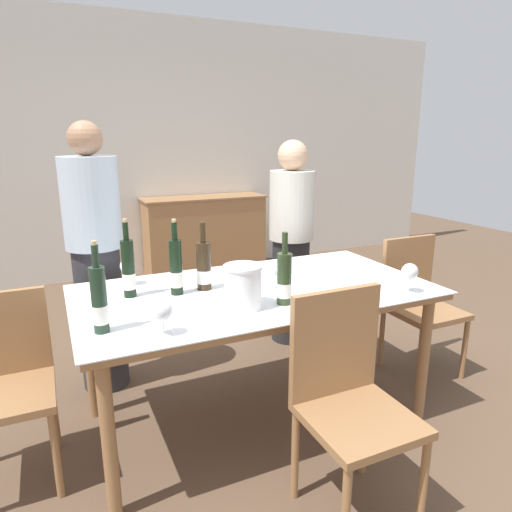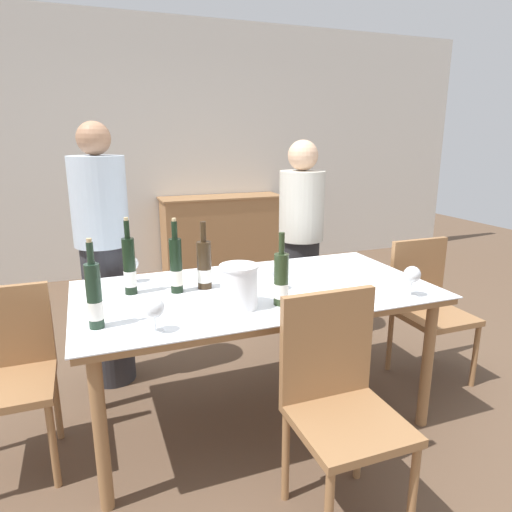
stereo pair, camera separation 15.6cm
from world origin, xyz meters
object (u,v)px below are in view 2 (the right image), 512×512
object	(u,v)px
wine_glass_2	(131,264)
wine_bottle_2	(281,280)
person_guest_left	(301,245)
wine_bottle_1	(94,297)
chair_left_end	(6,367)
chair_near_front	(338,393)
ice_bucket	(239,285)
dining_table	(256,301)
wine_glass_0	(412,275)
wine_bottle_0	(130,267)
wine_bottle_3	(176,266)
wine_glass_1	(275,271)
chair_right_end	(426,300)
wine_bottle_4	(204,266)
wine_glass_3	(154,309)
sideboard_cabinet	(222,234)
person_host	(104,259)

from	to	relation	value
wine_glass_2	wine_bottle_2	bearing A→B (deg)	-43.80
person_guest_left	wine_bottle_1	bearing A→B (deg)	-144.15
chair_left_end	chair_near_front	xyz separation A→B (m)	(1.31, -0.80, 0.03)
wine_bottle_2	wine_glass_2	bearing A→B (deg)	136.20
ice_bucket	person_guest_left	distance (m)	1.37
dining_table	ice_bucket	world-z (taller)	ice_bucket
wine_glass_0	chair_left_end	bearing A→B (deg)	166.44
wine_glass_0	wine_glass_2	world-z (taller)	wine_glass_0
wine_bottle_0	wine_bottle_2	xyz separation A→B (m)	(0.66, -0.41, -0.02)
wine_bottle_3	ice_bucket	bearing A→B (deg)	-54.25
wine_bottle_1	wine_glass_0	size ratio (longest dim) A/B	2.48
wine_bottle_1	wine_glass_1	size ratio (longest dim) A/B	2.56
wine_bottle_1	wine_bottle_0	bearing A→B (deg)	65.09
wine_glass_2	chair_left_end	xyz separation A→B (m)	(-0.62, -0.27, -0.37)
chair_right_end	wine_bottle_4	bearing A→B (deg)	179.04
dining_table	wine_bottle_4	world-z (taller)	wine_bottle_4
ice_bucket	chair_near_front	size ratio (longest dim) A/B	0.22
wine_bottle_4	wine_bottle_2	bearing A→B (deg)	-52.64
wine_bottle_1	chair_right_end	world-z (taller)	wine_bottle_1
wine_bottle_0	wine_glass_3	world-z (taller)	wine_bottle_0
wine_bottle_2	wine_glass_1	distance (m)	0.22
sideboard_cabinet	chair_left_end	bearing A→B (deg)	-124.08
wine_glass_0	wine_glass_3	bearing A→B (deg)	179.43
wine_glass_1	wine_glass_2	xyz separation A→B (m)	(-0.69, 0.40, -0.00)
wine_bottle_3	person_host	size ratio (longest dim) A/B	0.24
ice_bucket	wine_bottle_1	bearing A→B (deg)	-179.28
wine_bottle_2	wine_glass_3	world-z (taller)	wine_bottle_2
wine_bottle_2	chair_left_end	xyz separation A→B (m)	(-1.26, 0.34, -0.39)
wine_bottle_4	wine_glass_1	distance (m)	0.37
wine_bottle_1	wine_glass_0	xyz separation A→B (m)	(1.50, -0.15, -0.03)
wine_bottle_3	person_host	distance (m)	0.71
sideboard_cabinet	chair_near_front	distance (m)	3.64
ice_bucket	wine_bottle_1	size ratio (longest dim) A/B	0.54
wine_bottle_0	wine_glass_0	xyz separation A→B (m)	(1.32, -0.54, -0.03)
wine_glass_2	wine_bottle_3	bearing A→B (deg)	-51.60
sideboard_cabinet	wine_glass_0	world-z (taller)	wine_glass_0
wine_bottle_3	person_host	xyz separation A→B (m)	(-0.33, 0.63, -0.09)
wine_glass_2	chair_left_end	world-z (taller)	wine_glass_2
chair_right_end	chair_near_front	bearing A→B (deg)	-144.79
wine_bottle_4	wine_glass_3	bearing A→B (deg)	-124.88
chair_near_front	wine_bottle_4	bearing A→B (deg)	112.11
wine_bottle_4	wine_glass_2	size ratio (longest dim) A/B	2.43
wine_glass_1	wine_bottle_2	bearing A→B (deg)	-105.18
sideboard_cabinet	ice_bucket	bearing A→B (deg)	-105.06
wine_glass_1	chair_right_end	xyz separation A→B (m)	(1.14, 0.13, -0.36)
wine_bottle_1	wine_glass_1	bearing A→B (deg)	11.83
chair_near_front	dining_table	bearing A→B (deg)	96.88
chair_left_end	person_host	bearing A→B (deg)	52.31
wine_bottle_1	person_host	bearing A→B (deg)	85.22
wine_bottle_2	person_host	distance (m)	1.24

